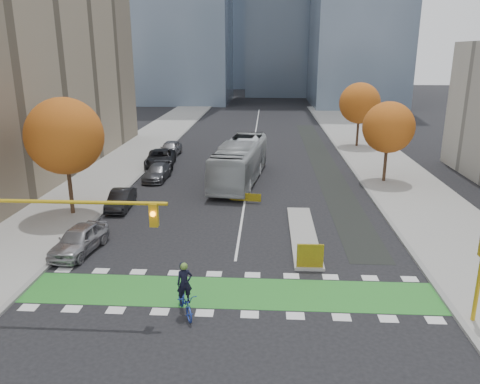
# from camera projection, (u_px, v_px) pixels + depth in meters

# --- Properties ---
(ground) EXTENTS (300.00, 300.00, 0.00)m
(ground) POSITION_uv_depth(u_px,v_px,m) (228.00, 309.00, 20.98)
(ground) COLOR black
(ground) RESTS_ON ground
(sidewalk_west) EXTENTS (7.00, 120.00, 0.15)m
(sidewalk_west) POSITION_uv_depth(u_px,v_px,m) (93.00, 183.00, 40.83)
(sidewalk_west) COLOR gray
(sidewalk_west) RESTS_ON ground
(sidewalk_east) EXTENTS (7.00, 120.00, 0.15)m
(sidewalk_east) POSITION_uv_depth(u_px,v_px,m) (407.00, 188.00, 39.33)
(sidewalk_east) COLOR gray
(sidewalk_east) RESTS_ON ground
(curb_west) EXTENTS (0.30, 120.00, 0.16)m
(curb_west) POSITION_uv_depth(u_px,v_px,m) (132.00, 184.00, 40.63)
(curb_west) COLOR gray
(curb_west) RESTS_ON ground
(curb_east) EXTENTS (0.30, 120.00, 0.16)m
(curb_east) POSITION_uv_depth(u_px,v_px,m) (365.00, 187.00, 39.53)
(curb_east) COLOR gray
(curb_east) RESTS_ON ground
(bike_crossing) EXTENTS (20.00, 3.00, 0.01)m
(bike_crossing) POSITION_uv_depth(u_px,v_px,m) (230.00, 292.00, 22.42)
(bike_crossing) COLOR #287D29
(bike_crossing) RESTS_ON ground
(centre_line) EXTENTS (0.15, 70.00, 0.01)m
(centre_line) POSITION_uv_depth(u_px,v_px,m) (254.00, 143.00, 59.22)
(centre_line) COLOR silver
(centre_line) RESTS_ON ground
(bike_lane_paint) EXTENTS (2.50, 50.00, 0.01)m
(bike_lane_paint) POSITION_uv_depth(u_px,v_px,m) (322.00, 161.00, 49.24)
(bike_lane_paint) COLOR black
(bike_lane_paint) RESTS_ON ground
(median_island) EXTENTS (1.60, 10.00, 0.16)m
(median_island) POSITION_uv_depth(u_px,v_px,m) (303.00, 234.00, 29.34)
(median_island) COLOR gray
(median_island) RESTS_ON ground
(hazard_board) EXTENTS (1.40, 0.12, 1.30)m
(hazard_board) POSITION_uv_depth(u_px,v_px,m) (310.00, 256.00, 24.55)
(hazard_board) COLOR yellow
(hazard_board) RESTS_ON median_island
(tree_west) EXTENTS (5.20, 5.20, 8.22)m
(tree_west) POSITION_uv_depth(u_px,v_px,m) (65.00, 136.00, 31.50)
(tree_west) COLOR #332114
(tree_west) RESTS_ON ground
(tree_east_near) EXTENTS (4.40, 4.40, 7.08)m
(tree_east_near) POSITION_uv_depth(u_px,v_px,m) (388.00, 127.00, 39.95)
(tree_east_near) COLOR #332114
(tree_east_near) RESTS_ON ground
(tree_east_far) EXTENTS (4.80, 4.80, 7.65)m
(tree_east_far) POSITION_uv_depth(u_px,v_px,m) (360.00, 103.00, 55.11)
(tree_east_far) COLOR #332114
(tree_east_far) RESTS_ON ground
(traffic_signal_west) EXTENTS (8.53, 0.56, 5.20)m
(traffic_signal_west) POSITION_uv_depth(u_px,v_px,m) (40.00, 225.00, 19.77)
(traffic_signal_west) COLOR #BF9914
(traffic_signal_west) RESTS_ON ground
(cyclist) EXTENTS (1.56, 2.25, 2.46)m
(cyclist) POSITION_uv_depth(u_px,v_px,m) (185.00, 297.00, 20.37)
(cyclist) COLOR navy
(cyclist) RESTS_ON ground
(bus) EXTENTS (4.63, 13.24, 3.61)m
(bus) POSITION_uv_depth(u_px,v_px,m) (240.00, 161.00, 41.18)
(bus) COLOR #A8ADB0
(bus) RESTS_ON ground
(parked_car_a) EXTENTS (2.44, 4.82, 1.58)m
(parked_car_a) POSITION_uv_depth(u_px,v_px,m) (79.00, 239.00, 26.71)
(parked_car_a) COLOR #96959A
(parked_car_a) RESTS_ON ground
(parked_car_b) EXTENTS (1.66, 4.24, 1.38)m
(parked_car_b) POSITION_uv_depth(u_px,v_px,m) (121.00, 200.00, 34.25)
(parked_car_b) COLOR black
(parked_car_b) RESTS_ON ground
(parked_car_c) EXTENTS (2.09, 4.75, 1.36)m
(parked_car_c) POSITION_uv_depth(u_px,v_px,m) (157.00, 172.00, 42.00)
(parked_car_c) COLOR #48494D
(parked_car_c) RESTS_ON ground
(parked_car_d) EXTENTS (3.43, 6.25, 1.66)m
(parked_car_d) POSITION_uv_depth(u_px,v_px,m) (160.00, 158.00, 46.78)
(parked_car_d) COLOR black
(parked_car_d) RESTS_ON ground
(parked_car_e) EXTENTS (2.14, 4.91, 1.65)m
(parked_car_e) POSITION_uv_depth(u_px,v_px,m) (170.00, 148.00, 51.56)
(parked_car_e) COLOR gray
(parked_car_e) RESTS_ON ground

